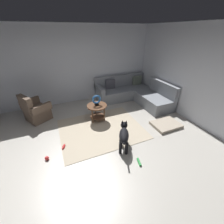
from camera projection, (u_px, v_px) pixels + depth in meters
The scene contains 13 objects.
ground_plane at pixel (105, 147), 3.55m from camera, with size 6.00×6.00×0.10m, color #B7B2A8.
wall_back at pixel (76, 66), 5.19m from camera, with size 6.00×0.12×2.70m, color silver.
wall_right at pixel (205, 79), 3.85m from camera, with size 0.12×6.00×2.70m, color silver.
area_rug at pixel (101, 129), 4.13m from camera, with size 2.30×1.90×0.01m, color #BCAD93.
sectional_couch at pixel (133, 94), 5.66m from camera, with size 2.20×2.25×0.88m.
armchair at pixel (36, 111), 4.39m from camera, with size 0.92×0.99×0.88m.
side_table at pixel (97, 109), 4.31m from camera, with size 0.60×0.60×0.54m.
torus_sculpture at pixel (97, 100), 4.17m from camera, with size 0.28×0.08×0.33m.
dog_bed_mat at pixel (166, 125), 4.24m from camera, with size 0.80×0.60×0.09m, color #B2A38E.
dog at pixel (124, 135), 3.30m from camera, with size 0.45×0.78×0.63m.
dog_toy_ball at pixel (47, 158), 3.13m from camera, with size 0.09×0.09×0.09m, color red.
dog_toy_rope at pixel (139, 162), 3.07m from camera, with size 0.05×0.05×0.20m, color green.
dog_toy_bone at pixel (64, 147), 3.46m from camera, with size 0.18×0.06×0.06m, color red.
Camera 1 is at (-0.87, -2.49, 2.50)m, focal length 22.78 mm.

